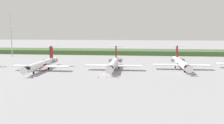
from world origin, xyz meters
TOP-DOWN VIEW (x-y plane):
  - ground_plane at (0.00, 30.00)m, footprint 500.00×500.00m
  - grass_berm at (0.00, 73.87)m, footprint 320.00×20.00m
  - regional_jet_second at (-27.68, 7.60)m, footprint 22.81×31.00m
  - regional_jet_third at (0.79, 12.08)m, footprint 22.81×31.00m
  - regional_jet_fourth at (28.24, 16.43)m, footprint 22.81×31.00m
  - antenna_mast at (-64.76, 50.96)m, footprint 4.40×0.50m
  - safety_cone_front_marker at (-2.82, -4.79)m, footprint 0.44×0.44m
  - safety_cone_mid_marker at (0.07, -4.15)m, footprint 0.44×0.44m
  - safety_cone_rear_marker at (3.93, -4.16)m, footprint 0.44×0.44m

SIDE VIEW (x-z plane):
  - ground_plane at x=0.00m, z-range 0.00..0.00m
  - safety_cone_front_marker at x=-2.82m, z-range 0.00..0.55m
  - safety_cone_mid_marker at x=0.07m, z-range 0.00..0.55m
  - safety_cone_rear_marker at x=3.93m, z-range 0.00..0.55m
  - grass_berm at x=0.00m, z-range 0.00..2.79m
  - regional_jet_second at x=-27.68m, z-range -1.96..7.04m
  - regional_jet_third at x=0.79m, z-range -1.96..7.04m
  - regional_jet_fourth at x=28.24m, z-range -1.96..7.04m
  - antenna_mast at x=-64.76m, z-range -2.26..23.77m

